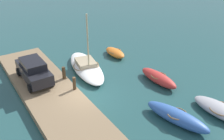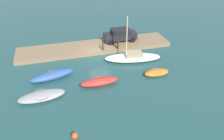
{
  "view_description": "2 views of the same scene",
  "coord_description": "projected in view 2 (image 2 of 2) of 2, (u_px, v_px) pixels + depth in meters",
  "views": [
    {
      "loc": [
        14.11,
        -6.81,
        10.53
      ],
      "look_at": [
        -0.43,
        2.52,
        1.26
      ],
      "focal_mm": 42.01,
      "sensor_mm": 36.0,
      "label": 1
    },
    {
      "loc": [
        4.84,
        22.98,
        12.34
      ],
      "look_at": [
        -0.41,
        4.27,
        0.55
      ],
      "focal_mm": 36.18,
      "sensor_mm": 36.0,
      "label": 2
    }
  ],
  "objects": [
    {
      "name": "rowboat_blue",
      "position": [
        52.0,
        76.0,
        22.1
      ],
      "size": [
        4.46,
        2.19,
        0.8
      ],
      "rotation": [
        0.0,
        0.0,
        0.25
      ],
      "color": "#2D569E",
      "rests_on": "ground_plane"
    },
    {
      "name": "ground_plane",
      "position": [
        99.0,
        56.0,
        26.43
      ],
      "size": [
        84.0,
        84.0,
        0.0
      ],
      "primitive_type": "plane",
      "color": "#234C4C"
    },
    {
      "name": "marker_buoy",
      "position": [
        75.0,
        136.0,
        15.76
      ],
      "size": [
        0.47,
        0.47,
        0.47
      ],
      "primitive_type": "sphere",
      "color": "#E54C19",
      "rests_on": "ground_plane"
    },
    {
      "name": "sailboat_white",
      "position": [
        133.0,
        57.0,
        25.47
      ],
      "size": [
        6.61,
        3.18,
        5.1
      ],
      "rotation": [
        0.0,
        0.0,
        -0.18
      ],
      "color": "white",
      "rests_on": "ground_plane"
    },
    {
      "name": "parked_car",
      "position": [
        120.0,
        35.0,
        28.56
      ],
      "size": [
        4.07,
        1.87,
        1.67
      ],
      "rotation": [
        0.0,
        0.0,
        0.01
      ],
      "color": "black",
      "rests_on": "dock_platform"
    },
    {
      "name": "rowboat_red",
      "position": [
        99.0,
        82.0,
        21.22
      ],
      "size": [
        3.67,
        1.22,
        0.77
      ],
      "rotation": [
        0.0,
        0.0,
        0.03
      ],
      "color": "#B72D28",
      "rests_on": "ground_plane"
    },
    {
      "name": "mooring_post_west",
      "position": [
        118.0,
        45.0,
        26.92
      ],
      "size": [
        0.27,
        0.27,
        0.96
      ],
      "primitive_type": "cylinder",
      "color": "#47331E",
      "rests_on": "dock_platform"
    },
    {
      "name": "dock_platform",
      "position": [
        95.0,
        47.0,
        28.04
      ],
      "size": [
        18.75,
        3.71,
        0.48
      ],
      "primitive_type": "cube",
      "color": "#846B4C",
      "rests_on": "ground_plane"
    },
    {
      "name": "dinghy_orange",
      "position": [
        156.0,
        73.0,
        22.75
      ],
      "size": [
        2.58,
        1.22,
        0.61
      ],
      "rotation": [
        0.0,
        0.0,
        -0.0
      ],
      "color": "orange",
      "rests_on": "ground_plane"
    },
    {
      "name": "mooring_post_mid_west",
      "position": [
        103.0,
        46.0,
        26.5
      ],
      "size": [
        0.23,
        0.23,
        0.96
      ],
      "primitive_type": "cylinder",
      "color": "#47331E",
      "rests_on": "dock_platform"
    },
    {
      "name": "rowboat_grey",
      "position": [
        42.0,
        96.0,
        19.48
      ],
      "size": [
        4.13,
        1.9,
        0.61
      ],
      "rotation": [
        0.0,
        0.0,
        0.09
      ],
      "color": "#939399",
      "rests_on": "ground_plane"
    }
  ]
}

